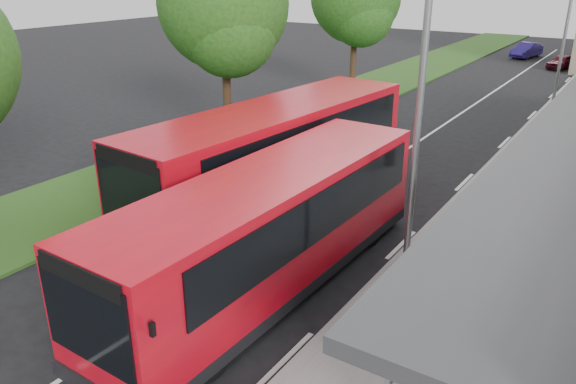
# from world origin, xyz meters

# --- Properties ---
(ground) EXTENTS (120.00, 120.00, 0.00)m
(ground) POSITION_xyz_m (0.00, 0.00, 0.00)
(ground) COLOR black
(ground) RESTS_ON ground
(grass_verge) EXTENTS (5.00, 80.00, 0.10)m
(grass_verge) POSITION_xyz_m (-7.00, 20.00, 0.05)
(grass_verge) COLOR #234C18
(grass_verge) RESTS_ON ground
(lane_centre_line) EXTENTS (0.12, 70.00, 0.01)m
(lane_centre_line) POSITION_xyz_m (0.00, 15.00, 0.01)
(lane_centre_line) COLOR silver
(lane_centre_line) RESTS_ON ground
(kerb_dashes) EXTENTS (0.12, 56.00, 0.01)m
(kerb_dashes) POSITION_xyz_m (3.30, 19.00, 0.01)
(kerb_dashes) COLOR silver
(kerb_dashes) RESTS_ON ground
(tree_mid) EXTENTS (5.40, 5.40, 8.67)m
(tree_mid) POSITION_xyz_m (-7.01, 9.05, 5.60)
(tree_mid) COLOR #372616
(tree_mid) RESTS_ON ground
(tree_far) EXTENTS (5.24, 5.24, 8.42)m
(tree_far) POSITION_xyz_m (-7.01, 21.05, 5.43)
(tree_far) COLOR #372616
(tree_far) RESTS_ON ground
(lamp_post_near) EXTENTS (1.44, 0.28, 8.00)m
(lamp_post_near) POSITION_xyz_m (4.12, 2.00, 4.72)
(lamp_post_near) COLOR gray
(lamp_post_near) RESTS_ON pavement
(lamp_post_far) EXTENTS (1.44, 0.28, 8.00)m
(lamp_post_far) POSITION_xyz_m (4.12, 22.00, 4.72)
(lamp_post_far) COLOR gray
(lamp_post_far) RESTS_ON pavement
(bus_main) EXTENTS (2.94, 10.58, 2.98)m
(bus_main) POSITION_xyz_m (1.42, 0.20, 1.53)
(bus_main) COLOR red
(bus_main) RESTS_ON ground
(bus_second) EXTENTS (3.88, 11.78, 3.28)m
(bus_second) POSITION_xyz_m (-1.44, 4.61, 1.68)
(bus_second) COLOR red
(bus_second) RESTS_ON ground
(litter_bin) EXTENTS (0.51, 0.51, 0.77)m
(litter_bin) POSITION_xyz_m (5.52, 9.78, 0.53)
(litter_bin) COLOR #342415
(litter_bin) RESTS_ON pavement
(bollard) EXTENTS (0.18, 0.18, 1.08)m
(bollard) POSITION_xyz_m (5.59, 17.49, 0.69)
(bollard) COLOR #D8D60B
(bollard) RESTS_ON pavement
(car_near) EXTENTS (2.14, 3.41, 1.08)m
(car_near) POSITION_xyz_m (2.13, 38.65, 0.54)
(car_near) COLOR #540C1C
(car_near) RESTS_ON ground
(car_far) EXTENTS (2.14, 4.03, 1.26)m
(car_far) POSITION_xyz_m (-1.42, 43.17, 0.63)
(car_far) COLOR navy
(car_far) RESTS_ON ground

